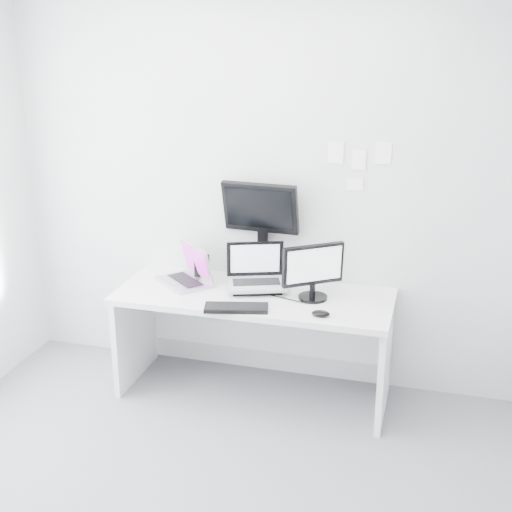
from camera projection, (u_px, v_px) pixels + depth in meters
name	position (u px, v px, depth m)	size (l,w,h in m)	color
ground	(189.00, 511.00, 3.57)	(3.60, 3.60, 0.00)	slate
back_wall	(268.00, 189.00, 4.59)	(3.60, 3.60, 0.00)	#B5B7BA
desk	(254.00, 344.00, 4.59)	(1.80, 0.70, 0.73)	silver
macbook	(183.00, 265.00, 4.61)	(0.37, 0.27, 0.27)	#B0B0B5
speaker	(202.00, 267.00, 4.72)	(0.08, 0.08, 0.17)	black
dell_laptop	(257.00, 268.00, 4.48)	(0.38, 0.29, 0.32)	#ACAEB4
rear_monitor	(261.00, 229.00, 4.64)	(0.52, 0.19, 0.70)	black
samsung_monitor	(314.00, 271.00, 4.34)	(0.41, 0.19, 0.38)	black
keyboard	(236.00, 308.00, 4.22)	(0.39, 0.14, 0.03)	black
mouse	(321.00, 313.00, 4.13)	(0.11, 0.07, 0.04)	black
wall_note_0	(336.00, 152.00, 4.39)	(0.10, 0.00, 0.14)	white
wall_note_1	(359.00, 160.00, 4.36)	(0.09, 0.00, 0.13)	white
wall_note_2	(383.00, 153.00, 4.31)	(0.10, 0.00, 0.14)	white
wall_note_3	(355.00, 184.00, 4.42)	(0.11, 0.00, 0.08)	white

